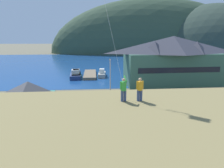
# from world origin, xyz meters

# --- Properties ---
(ground_plane) EXTENTS (600.00, 600.00, 0.00)m
(ground_plane) POSITION_xyz_m (0.00, 0.00, 0.00)
(ground_plane) COLOR #66604C
(parking_lot_pad) EXTENTS (40.00, 20.00, 0.10)m
(parking_lot_pad) POSITION_xyz_m (0.00, 5.00, 0.05)
(parking_lot_pad) COLOR slate
(parking_lot_pad) RESTS_ON ground
(bay_water) EXTENTS (360.00, 84.00, 0.03)m
(bay_water) POSITION_xyz_m (0.00, 60.00, 0.01)
(bay_water) COLOR navy
(bay_water) RESTS_ON ground
(far_hill_west_ridge) EXTENTS (139.74, 55.74, 70.57)m
(far_hill_west_ridge) POSITION_xyz_m (37.79, 115.51, 0.00)
(far_hill_west_ridge) COLOR #334733
(far_hill_west_ridge) RESTS_ON ground
(far_hill_east_peak) EXTENTS (84.12, 74.58, 62.21)m
(far_hill_east_peak) POSITION_xyz_m (74.48, 108.77, 0.00)
(far_hill_east_peak) COLOR #2D3D33
(far_hill_east_peak) RESTS_ON ground
(harbor_lodge) EXTENTS (21.92, 9.56, 10.51)m
(harbor_lodge) POSITION_xyz_m (13.26, 21.32, 5.58)
(harbor_lodge) COLOR #38604C
(harbor_lodge) RESTS_ON ground
(storage_shed_near_lot) EXTENTS (5.81, 5.98, 5.07)m
(storage_shed_near_lot) POSITION_xyz_m (-11.99, 3.10, 2.64)
(storage_shed_near_lot) COLOR #338475
(storage_shed_near_lot) RESTS_ON ground
(wharf_dock) EXTENTS (3.20, 12.45, 0.70)m
(wharf_dock) POSITION_xyz_m (-5.12, 32.69, 0.35)
(wharf_dock) COLOR #70604C
(wharf_dock) RESTS_ON ground
(moored_boat_wharfside) EXTENTS (3.20, 7.77, 2.16)m
(moored_boat_wharfside) POSITION_xyz_m (-8.67, 30.80, 0.72)
(moored_boat_wharfside) COLOR #23564C
(moored_boat_wharfside) RESTS_ON ground
(moored_boat_outer_mooring) EXTENTS (2.30, 5.73, 2.16)m
(moored_boat_outer_mooring) POSITION_xyz_m (-1.92, 30.99, 0.72)
(moored_boat_outer_mooring) COLOR #A8A399
(moored_boat_outer_mooring) RESTS_ON ground
(moored_boat_inner_slip) EXTENTS (3.21, 8.51, 2.16)m
(moored_boat_inner_slip) POSITION_xyz_m (-8.82, 30.58, 0.72)
(moored_boat_inner_slip) COLOR navy
(moored_boat_inner_slip) RESTS_ON ground
(parked_car_mid_row_far) EXTENTS (4.30, 2.26, 1.82)m
(parked_car_mid_row_far) POSITION_xyz_m (-4.46, -0.59, 1.06)
(parked_car_mid_row_far) COLOR #B28923
(parked_car_mid_row_far) RESTS_ON parking_lot_pad
(parked_car_lone_by_shed) EXTENTS (4.28, 2.20, 1.82)m
(parked_car_lone_by_shed) POSITION_xyz_m (-2.31, 7.40, 1.06)
(parked_car_lone_by_shed) COLOR #B28923
(parked_car_lone_by_shed) RESTS_ON parking_lot_pad
(parked_car_back_row_right) EXTENTS (4.27, 2.18, 1.82)m
(parked_car_back_row_right) POSITION_xyz_m (5.22, 6.28, 1.06)
(parked_car_back_row_right) COLOR navy
(parked_car_back_row_right) RESTS_ON parking_lot_pad
(parked_car_mid_row_near) EXTENTS (4.28, 2.20, 1.82)m
(parked_car_mid_row_near) POSITION_xyz_m (11.06, 5.79, 1.06)
(parked_car_mid_row_near) COLOR #B28923
(parked_car_mid_row_near) RESTS_ON parking_lot_pad
(parked_car_back_row_left) EXTENTS (4.33, 2.31, 1.82)m
(parked_car_back_row_left) POSITION_xyz_m (2.84, 0.97, 1.06)
(parked_car_back_row_left) COLOR #9EA3A8
(parked_car_back_row_left) RESTS_ON parking_lot_pad
(parked_car_corner_spot) EXTENTS (4.30, 2.26, 1.82)m
(parked_car_corner_spot) POSITION_xyz_m (10.08, -0.55, 1.06)
(parked_car_corner_spot) COLOR #9EA3A8
(parked_car_corner_spot) RESTS_ON parking_lot_pad
(parking_light_pole) EXTENTS (0.24, 0.78, 6.72)m
(parking_light_pole) POSITION_xyz_m (-1.35, 10.56, 3.99)
(parking_light_pole) COLOR #ADADB2
(parking_light_pole) RESTS_ON parking_lot_pad
(person_kite_flyer) EXTENTS (0.52, 0.69, 1.86)m
(person_kite_flyer) POSITION_xyz_m (-1.79, -7.41, 6.66)
(person_kite_flyer) COLOR #384770
(person_kite_flyer) RESTS_ON grassy_hill_foreground
(person_companion) EXTENTS (0.55, 0.40, 1.74)m
(person_companion) POSITION_xyz_m (-0.59, -7.42, 6.64)
(person_companion) COLOR #384770
(person_companion) RESTS_ON grassy_hill_foreground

